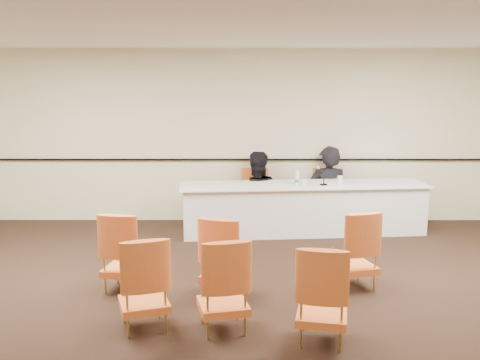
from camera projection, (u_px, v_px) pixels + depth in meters
The scene contains 20 objects.
floor at pixel (241, 313), 5.65m from camera, with size 10.00×10.00×0.00m, color black.
ceiling at pixel (241, 19), 5.13m from camera, with size 10.00×10.00×0.00m, color white.
wall_back at pixel (241, 137), 9.33m from camera, with size 10.00×0.04×3.00m, color #F5EDC1.
wall_rail at pixel (241, 160), 9.36m from camera, with size 9.80×0.04×0.03m, color black.
panel_table at pixel (303, 208), 8.73m from camera, with size 4.00×0.92×0.80m, color silver, non-canonical shape.
panelist_main at pixel (327, 201), 9.35m from camera, with size 0.71×0.46×1.94m, color black.
panelist_main_chair at pixel (328, 196), 9.33m from camera, with size 0.50×0.50×0.95m, color orange, non-canonical shape.
panelist_second at pixel (256, 201), 9.24m from camera, with size 0.83×0.65×1.72m, color black.
panelist_second_chair at pixel (256, 197), 9.23m from camera, with size 0.50×0.50×0.95m, color orange, non-canonical shape.
papers at pixel (331, 184), 8.70m from camera, with size 0.30×0.22×0.00m, color white.
microphone at pixel (324, 176), 8.55m from camera, with size 0.11×0.22×0.30m, color black, non-canonical shape.
water_bottle at pixel (297, 178), 8.57m from camera, with size 0.07×0.07×0.24m, color teal, non-canonical shape.
drinking_glass at pixel (304, 182), 8.56m from camera, with size 0.06×0.06×0.10m, color silver.
coffee_cup at pixel (340, 180), 8.60m from camera, with size 0.09×0.09×0.14m, color silver.
aud_chair_front_left at pixel (125, 251), 6.22m from camera, with size 0.50×0.50×0.95m, color orange, non-canonical shape.
aud_chair_front_mid at pixel (224, 256), 6.03m from camera, with size 0.50×0.50×0.95m, color orange, non-canonical shape.
aud_chair_front_right at pixel (354, 249), 6.29m from camera, with size 0.50×0.50×0.95m, color orange, non-canonical shape.
aud_chair_back_left at pixel (143, 282), 5.23m from camera, with size 0.50×0.50×0.95m, color orange, non-canonical shape.
aud_chair_back_mid at pixel (223, 284), 5.19m from camera, with size 0.50×0.50×0.95m, color orange, non-canonical shape.
aud_chair_back_right at pixel (323, 293), 4.95m from camera, with size 0.50×0.50×0.95m, color orange, non-canonical shape.
Camera 1 is at (0.00, -5.32, 2.37)m, focal length 40.00 mm.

